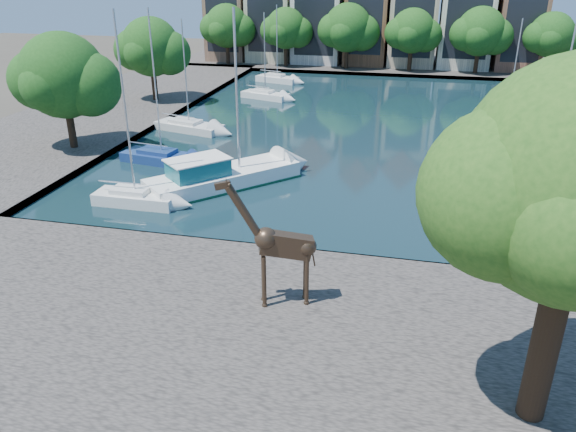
{
  "coord_description": "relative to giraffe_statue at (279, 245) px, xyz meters",
  "views": [
    {
      "loc": [
        3.33,
        -23.24,
        12.83
      ],
      "look_at": [
        -1.57,
        -2.0,
        3.01
      ],
      "focal_mm": 35.0,
      "sensor_mm": 36.0,
      "label": 1
    }
  ],
  "objects": [
    {
      "name": "townhouse_east_end",
      "position": [
        16.29,
        60.78,
        4.03
      ],
      "size": [
        5.44,
        9.18,
        14.43
      ],
      "color": "brown",
      "rests_on": "far_quay"
    },
    {
      "name": "townhouse_east_mid",
      "position": [
        9.79,
        60.78,
        5.03
      ],
      "size": [
        6.43,
        9.18,
        16.65
      ],
      "color": "beige",
      "rests_on": "far_quay"
    },
    {
      "name": "far_tree_mid_east",
      "position": [
        3.39,
        55.29,
        2.05
      ],
      "size": [
        7.02,
        5.4,
        7.52
      ],
      "color": "#332114",
      "rests_on": "far_quay"
    },
    {
      "name": "far_tree_far_east",
      "position": [
        19.38,
        55.29,
        2.0
      ],
      "size": [
        6.76,
        5.2,
        7.36
      ],
      "color": "#332114",
      "rests_on": "far_quay"
    },
    {
      "name": "far_tree_mid_west",
      "position": [
        -4.6,
        55.29,
        2.21
      ],
      "size": [
        7.8,
        6.0,
        8.0
      ],
      "color": "#332114",
      "rests_on": "far_quay"
    },
    {
      "name": "townhouse_west_inner",
      "position": [
        -9.21,
        60.78,
        4.27
      ],
      "size": [
        6.43,
        9.18,
        15.15
      ],
      "color": "silver",
      "rests_on": "far_quay"
    },
    {
      "name": "townhouse_east_inner",
      "position": [
        3.29,
        60.78,
        4.66
      ],
      "size": [
        5.94,
        9.18,
        15.79
      ],
      "color": "tan",
      "rests_on": "far_quay"
    },
    {
      "name": "far_tree_far_west",
      "position": [
        -20.61,
        55.29,
        2.11
      ],
      "size": [
        7.28,
        5.6,
        7.68
      ],
      "color": "#332114",
      "rests_on": "far_quay"
    },
    {
      "name": "sailboat_right_c",
      "position": [
        16.29,
        29.09,
        -2.48
      ],
      "size": [
        5.43,
        3.44,
        9.34
      ],
      "color": "white",
      "rests_on": "water_basin"
    },
    {
      "name": "sailboat_left_b",
      "position": [
        -12.43,
        16.14,
        -2.49
      ],
      "size": [
        6.03,
        2.91,
        10.26
      ],
      "color": "navy",
      "rests_on": "water_basin"
    },
    {
      "name": "side_tree_left_near",
      "position": [
        -19.6,
        16.79,
        2.41
      ],
      "size": [
        7.8,
        6.0,
        8.2
      ],
      "color": "#332114",
      "rests_on": "left_quay"
    },
    {
      "name": "giraffe_statue",
      "position": [
        0.0,
        0.0,
        0.0
      ],
      "size": [
        3.58,
        1.54,
        5.24
      ],
      "color": "#3A291D",
      "rests_on": "near_quay"
    },
    {
      "name": "water_basin",
      "position": [
        1.29,
        28.79,
        -3.04
      ],
      "size": [
        38.0,
        50.0,
        0.08
      ],
      "primitive_type": "cube",
      "color": "black",
      "rests_on": "ground"
    },
    {
      "name": "motorsailer",
      "position": [
        -6.93,
        12.55,
        -2.19
      ],
      "size": [
        8.64,
        9.13,
        10.54
      ],
      "color": "white",
      "rests_on": "water_basin"
    },
    {
      "name": "sailboat_right_d",
      "position": [
        13.29,
        38.6,
        -2.51
      ],
      "size": [
        5.16,
        3.61,
        8.26
      ],
      "color": "silver",
      "rests_on": "water_basin"
    },
    {
      "name": "townhouse_west_end",
      "position": [
        -21.71,
        60.78,
        4.28
      ],
      "size": [
        5.44,
        9.18,
        14.93
      ],
      "color": "#815D46",
      "rests_on": "far_quay"
    },
    {
      "name": "far_quay",
      "position": [
        1.29,
        60.79,
        -2.83
      ],
      "size": [
        60.0,
        16.0,
        0.5
      ],
      "primitive_type": "cube",
      "color": "#524C47",
      "rests_on": "ground"
    },
    {
      "name": "sailboat_right_b",
      "position": [
        13.29,
        18.9,
        -2.49
      ],
      "size": [
        6.62,
        2.53,
        11.27
      ],
      "color": "navy",
      "rests_on": "water_basin"
    },
    {
      "name": "townhouse_west_mid",
      "position": [
        -15.71,
        60.78,
        5.16
      ],
      "size": [
        5.94,
        9.18,
        16.79
      ],
      "color": "#BEB592",
      "rests_on": "far_quay"
    },
    {
      "name": "left_quay",
      "position": [
        -23.71,
        28.79,
        -2.83
      ],
      "size": [
        14.0,
        52.0,
        0.5
      ],
      "primitive_type": "cube",
      "color": "#524C47",
      "rests_on": "ground"
    },
    {
      "name": "sailboat_left_d",
      "position": [
        -10.71,
        37.53,
        -2.51
      ],
      "size": [
        5.31,
        3.18,
        8.43
      ],
      "color": "silver",
      "rests_on": "water_basin"
    },
    {
      "name": "side_tree_left_far",
      "position": [
        -20.61,
        32.79,
        2.3
      ],
      "size": [
        7.28,
        5.6,
        7.88
      ],
      "color": "#332114",
      "rests_on": "left_quay"
    },
    {
      "name": "ground",
      "position": [
        1.29,
        4.79,
        -3.08
      ],
      "size": [
        160.0,
        160.0,
        0.0
      ],
      "primitive_type": "plane",
      "color": "#38332B",
      "rests_on": "ground"
    },
    {
      "name": "far_tree_west",
      "position": [
        -12.62,
        55.29,
        2.0
      ],
      "size": [
        6.76,
        5.2,
        7.36
      ],
      "color": "#332114",
      "rests_on": "far_quay"
    },
    {
      "name": "townhouse_center",
      "position": [
        -2.71,
        60.78,
        5.29
      ],
      "size": [
        5.44,
        9.18,
        16.93
      ],
      "color": "brown",
      "rests_on": "far_quay"
    },
    {
      "name": "sailboat_left_e",
      "position": [
        -11.64,
        46.33,
        -2.47
      ],
      "size": [
        5.28,
        3.03,
        8.59
      ],
      "color": "silver",
      "rests_on": "water_basin"
    },
    {
      "name": "near_quay",
      "position": [
        1.29,
        -2.21,
        -2.83
      ],
      "size": [
        50.0,
        14.0,
        0.5
      ],
      "primitive_type": "cube",
      "color": "#524C47",
      "rests_on": "ground"
    },
    {
      "name": "sailboat_left_a",
      "position": [
        -10.71,
        8.79,
        -2.43
      ],
      "size": [
        4.82,
        1.69,
        10.71
      ],
      "color": "silver",
      "rests_on": "water_basin"
    },
    {
      "name": "sailboat_left_c",
      "position": [
        -13.71,
        24.27,
        -2.52
      ],
      "size": [
        6.21,
        3.46,
        8.88
      ],
      "color": "silver",
      "rests_on": "water_basin"
    },
    {
      "name": "far_tree_east",
      "position": [
        11.4,
        55.29,
        2.16
      ],
      "size": [
        7.54,
        5.8,
        7.84
      ],
      "color": "#332114",
      "rests_on": "far_quay"
    }
  ]
}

